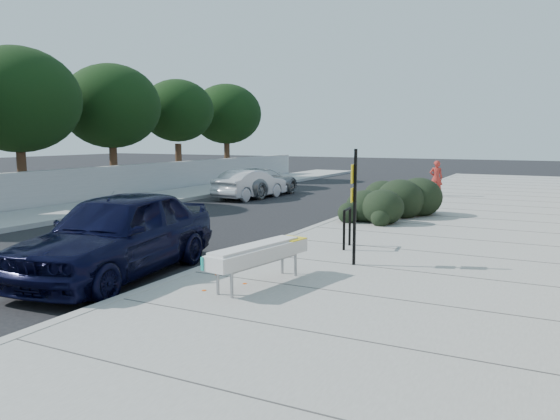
{
  "coord_description": "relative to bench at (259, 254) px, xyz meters",
  "views": [
    {
      "loc": [
        6.3,
        -10.54,
        2.79
      ],
      "look_at": [
        0.31,
        1.26,
        1.0
      ],
      "focal_mm": 35.0,
      "sensor_mm": 36.0,
      "label": 1
    }
  ],
  "objects": [
    {
      "name": "ground",
      "position": [
        -1.66,
        2.23,
        -0.71
      ],
      "size": [
        120.0,
        120.0,
        0.0
      ],
      "primitive_type": "plane",
      "color": "black",
      "rests_on": "ground"
    },
    {
      "name": "sidewalk_near",
      "position": [
        3.94,
        7.23,
        -0.64
      ],
      "size": [
        11.2,
        50.0,
        0.15
      ],
      "primitive_type": "cube",
      "color": "gray",
      "rests_on": "ground"
    },
    {
      "name": "sidewalk_far",
      "position": [
        -11.16,
        7.23,
        -0.64
      ],
      "size": [
        3.0,
        50.0,
        0.15
      ],
      "primitive_type": "cube",
      "color": "gray",
      "rests_on": "ground"
    },
    {
      "name": "curb_near",
      "position": [
        -1.66,
        7.23,
        -0.63
      ],
      "size": [
        0.22,
        50.0,
        0.17
      ],
      "primitive_type": "cube",
      "color": "#9E9E99",
      "rests_on": "ground"
    },
    {
      "name": "curb_far",
      "position": [
        -9.66,
        7.23,
        -0.63
      ],
      "size": [
        0.22,
        50.0,
        0.17
      ],
      "primitive_type": "cube",
      "color": "#9E9E99",
      "rests_on": "ground"
    },
    {
      "name": "far_wall",
      "position": [
        -12.86,
        7.23,
        0.04
      ],
      "size": [
        0.3,
        40.0,
        1.5
      ],
      "primitive_type": "cube",
      "color": "#9E9E99",
      "rests_on": "ground"
    },
    {
      "name": "tree_far_c",
      "position": [
        -14.16,
        6.23,
        3.48
      ],
      "size": [
        4.8,
        4.8,
        6.24
      ],
      "color": "#332114",
      "rests_on": "ground"
    },
    {
      "name": "tree_far_d",
      "position": [
        -14.16,
        11.23,
        3.47
      ],
      "size": [
        4.6,
        4.6,
        6.16
      ],
      "color": "#332114",
      "rests_on": "ground"
    },
    {
      "name": "tree_far_e",
      "position": [
        -14.16,
        16.23,
        3.47
      ],
      "size": [
        4.0,
        4.0,
        5.9
      ],
      "color": "#332114",
      "rests_on": "ground"
    },
    {
      "name": "tree_far_f",
      "position": [
        -14.16,
        21.23,
        3.47
      ],
      "size": [
        4.4,
        4.4,
        6.07
      ],
      "color": "#332114",
      "rests_on": "ground"
    },
    {
      "name": "bench",
      "position": [
        0.0,
        0.0,
        0.0
      ],
      "size": [
        0.91,
        2.4,
        0.71
      ],
      "rotation": [
        0.0,
        0.0,
        -0.18
      ],
      "color": "gray",
      "rests_on": "sidewalk_near"
    },
    {
      "name": "bike_rack",
      "position": [
        0.27,
        3.82,
        0.01
      ],
      "size": [
        0.13,
        0.65,
        0.96
      ],
      "rotation": [
        0.0,
        0.0,
        0.12
      ],
      "color": "black",
      "rests_on": "sidewalk_near"
    },
    {
      "name": "sign_post",
      "position": [
        0.99,
        2.23,
        0.8
      ],
      "size": [
        0.09,
        0.28,
        2.39
      ],
      "rotation": [
        0.0,
        0.0,
        0.06
      ],
      "color": "black",
      "rests_on": "sidewalk_near"
    },
    {
      "name": "hedge",
      "position": [
        -0.16,
        9.23,
        0.17
      ],
      "size": [
        2.21,
        4.03,
        1.47
      ],
      "primitive_type": "ellipsoid",
      "rotation": [
        0.0,
        0.0,
        -0.07
      ],
      "color": "black",
      "rests_on": "sidewalk_near"
    },
    {
      "name": "sedan_navy",
      "position": [
        -3.08,
        -0.24,
        0.15
      ],
      "size": [
        2.7,
        5.29,
        1.72
      ],
      "primitive_type": "imported",
      "rotation": [
        0.0,
        0.0,
        0.13
      ],
      "color": "black",
      "rests_on": "ground"
    },
    {
      "name": "wagon_silver",
      "position": [
        -7.66,
        12.95,
        -0.06
      ],
      "size": [
        1.83,
        4.11,
        1.31
      ],
      "primitive_type": "imported",
      "rotation": [
        0.0,
        0.0,
        3.03
      ],
      "color": "#BCBCC1",
      "rests_on": "ground"
    },
    {
      "name": "suv_silver",
      "position": [
        -7.94,
        14.37,
        -0.06
      ],
      "size": [
        2.3,
        4.75,
        1.3
      ],
      "primitive_type": "imported",
      "rotation": [
        0.0,
        0.0,
        3.11
      ],
      "color": "gray",
      "rests_on": "ground"
    },
    {
      "name": "pedestrian",
      "position": [
        -0.16,
        16.58,
        0.22
      ],
      "size": [
        0.66,
        0.53,
        1.58
      ],
      "primitive_type": "imported",
      "rotation": [
        0.0,
        0.0,
        3.43
      ],
      "color": "#A12923",
      "rests_on": "sidewalk_near"
    }
  ]
}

